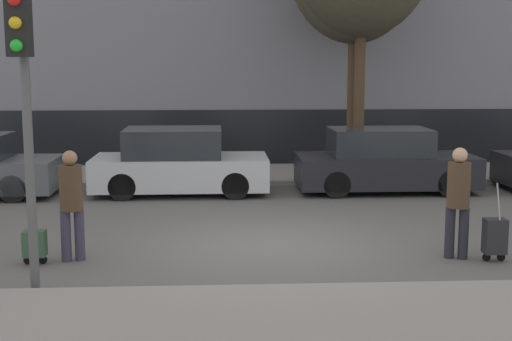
% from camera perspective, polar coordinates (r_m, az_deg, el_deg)
% --- Properties ---
extents(ground_plane, '(80.00, 80.00, 0.00)m').
position_cam_1_polar(ground_plane, '(11.74, 0.80, -5.91)').
color(ground_plane, '#565451').
extents(sidewalk_near, '(28.00, 2.50, 0.12)m').
position_cam_1_polar(sidewalk_near, '(8.16, 2.65, -12.11)').
color(sidewalk_near, gray).
rests_on(sidewalk_near, ground_plane).
extents(sidewalk_far, '(28.00, 3.00, 0.12)m').
position_cam_1_polar(sidewalk_far, '(18.58, -0.67, -0.31)').
color(sidewalk_far, gray).
rests_on(sidewalk_far, ground_plane).
extents(building_facade, '(28.00, 3.43, 9.01)m').
position_cam_1_polar(building_facade, '(22.29, -1.13, 12.61)').
color(building_facade, slate).
rests_on(building_facade, ground_plane).
extents(parked_car_1, '(3.92, 1.81, 1.48)m').
position_cam_1_polar(parked_car_1, '(16.22, -6.22, 0.56)').
color(parked_car_1, '#B7BABF').
rests_on(parked_car_1, ground_plane).
extents(parked_car_2, '(4.07, 1.71, 1.46)m').
position_cam_1_polar(parked_car_2, '(16.63, 10.19, 0.64)').
color(parked_car_2, black).
rests_on(parked_car_2, ground_plane).
extents(pedestrian_left, '(0.34, 0.34, 1.67)m').
position_cam_1_polar(pedestrian_left, '(10.93, -14.56, -2.21)').
color(pedestrian_left, '#383347').
rests_on(pedestrian_left, ground_plane).
extents(trolley_left, '(0.34, 0.29, 1.05)m').
position_cam_1_polar(trolley_left, '(11.03, -17.29, -5.60)').
color(trolley_left, '#335138').
rests_on(trolley_left, ground_plane).
extents(pedestrian_right, '(0.34, 0.34, 1.70)m').
position_cam_1_polar(pedestrian_right, '(11.12, 15.87, -1.98)').
color(pedestrian_right, '#23232D').
rests_on(pedestrian_right, ground_plane).
extents(trolley_right, '(0.34, 0.29, 1.19)m').
position_cam_1_polar(trolley_right, '(11.25, 18.56, -5.01)').
color(trolley_right, '#262628').
rests_on(trolley_right, ground_plane).
extents(traffic_light, '(0.28, 0.47, 3.81)m').
position_cam_1_polar(traffic_light, '(9.29, -18.14, 6.79)').
color(traffic_light, '#515154').
rests_on(traffic_light, ground_plane).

